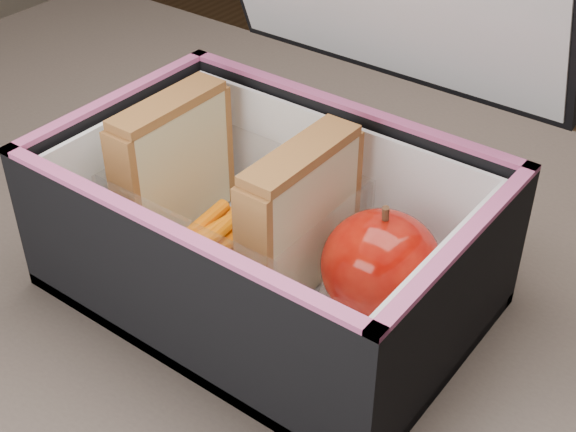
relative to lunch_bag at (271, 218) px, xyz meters
name	(u,v)px	position (x,y,z in m)	size (l,w,h in m)	color
lunch_bag	(271,218)	(0.00, 0.00, 0.00)	(0.28, 0.26, 0.28)	black
plastic_tub	(235,217)	(-0.04, 0.00, -0.02)	(0.16, 0.11, 0.06)	white
sandwich_left	(173,165)	(-0.09, 0.00, 0.01)	(0.03, 0.09, 0.10)	tan
sandwich_right	(301,219)	(0.02, 0.00, 0.01)	(0.03, 0.10, 0.11)	tan
carrot_sticks	(221,241)	(-0.04, -0.01, -0.03)	(0.05, 0.13, 0.03)	#E95E00
paper_napkin	(373,308)	(0.08, 0.01, -0.04)	(0.07, 0.08, 0.01)	white
red_apple	(381,266)	(0.08, 0.01, -0.01)	(0.10, 0.10, 0.08)	#800000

